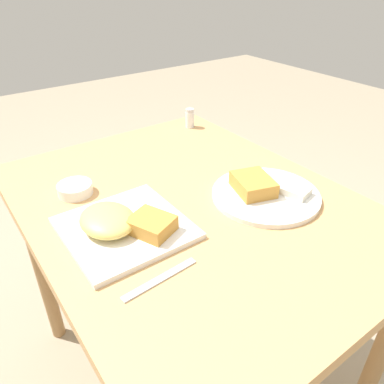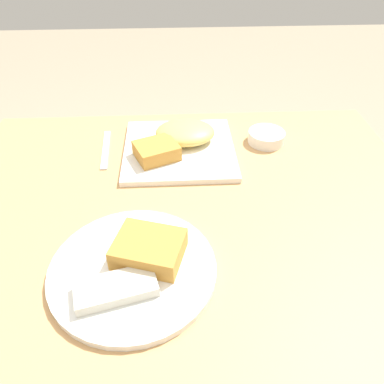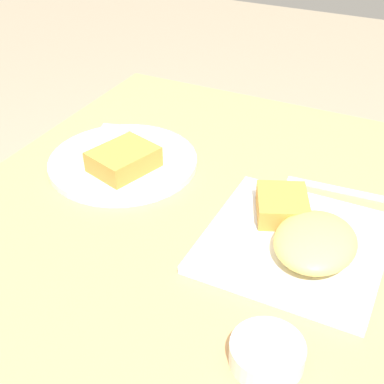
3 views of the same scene
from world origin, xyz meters
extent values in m
plane|color=gray|center=(0.00, 0.00, 0.00)|extent=(8.00, 8.00, 0.00)
cube|color=tan|center=(0.00, 0.00, 0.75)|extent=(1.04, 0.80, 0.04)
cylinder|color=#9F7649|center=(-0.46, -0.34, 0.37)|extent=(0.05, 0.05, 0.73)
cylinder|color=#9F7649|center=(0.46, -0.34, 0.37)|extent=(0.05, 0.05, 0.73)
cube|color=white|center=(0.02, -0.20, 0.78)|extent=(0.27, 0.27, 0.01)
ellipsoid|color=#EAC660|center=(0.00, -0.23, 0.81)|extent=(0.15, 0.12, 0.04)
cube|color=#C68938|center=(0.07, -0.16, 0.80)|extent=(0.12, 0.11, 0.04)
cylinder|color=white|center=(0.11, 0.18, 0.78)|extent=(0.29, 0.29, 0.01)
cube|color=#C68938|center=(0.08, 0.16, 0.80)|extent=(0.14, 0.12, 0.04)
cube|color=beige|center=(0.13, 0.23, 0.79)|extent=(0.14, 0.09, 0.02)
cylinder|color=white|center=(-0.21, -0.23, 0.79)|extent=(0.09, 0.09, 0.03)
cylinder|color=beige|center=(-0.21, -0.23, 0.80)|extent=(0.08, 0.08, 0.00)
cube|color=silver|center=(0.20, -0.22, 0.77)|extent=(0.03, 0.18, 0.00)
camera|label=1|loc=(0.68, -0.49, 1.32)|focal=35.00mm
camera|label=2|loc=(0.03, 0.60, 1.29)|focal=35.00mm
camera|label=3|loc=(-0.64, -0.34, 1.32)|focal=50.00mm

